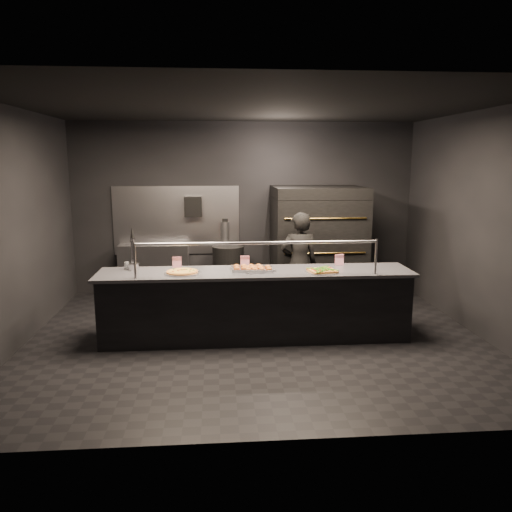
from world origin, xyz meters
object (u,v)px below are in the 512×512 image
object	(u,v)px
round_pizza	(182,272)
towel_dispenser	(193,207)
prep_shelf	(154,270)
beer_tap	(133,258)
fire_extinguisher	(225,234)
slider_tray_b	(258,269)
pizza_oven	(317,243)
worker	(299,264)
slider_tray_a	(248,268)
service_counter	(256,304)
trash_bin	(228,272)
square_pizza	(322,271)

from	to	relation	value
round_pizza	towel_dispenser	bearing A→B (deg)	88.83
prep_shelf	beer_tap	xyz separation A→B (m)	(0.00, -2.12, 0.63)
fire_extinguisher	slider_tray_b	xyz separation A→B (m)	(0.38, -2.41, -0.12)
pizza_oven	round_pizza	bearing A→B (deg)	-137.73
prep_shelf	worker	xyz separation A→B (m)	(2.34, -1.34, 0.34)
slider_tray_a	prep_shelf	bearing A→B (deg)	123.49
service_counter	slider_tray_a	distance (m)	0.50
slider_tray_b	slider_tray_a	bearing A→B (deg)	155.14
trash_bin	worker	world-z (taller)	worker
beer_tap	round_pizza	world-z (taller)	beer_tap
service_counter	pizza_oven	distance (m)	2.30
towel_dispenser	trash_bin	world-z (taller)	towel_dispenser
service_counter	trash_bin	size ratio (longest dim) A/B	4.56
worker	trash_bin	bearing A→B (deg)	-52.21
beer_tap	trash_bin	bearing A→B (deg)	55.25
round_pizza	worker	distance (m)	1.98
slider_tray_a	slider_tray_b	distance (m)	0.14
slider_tray_b	square_pizza	bearing A→B (deg)	-9.74
beer_tap	trash_bin	xyz separation A→B (m)	(1.29, 1.86, -0.63)
prep_shelf	square_pizza	bearing A→B (deg)	-45.22
prep_shelf	trash_bin	world-z (taller)	same
slider_tray_a	trash_bin	size ratio (longest dim) A/B	0.49
pizza_oven	slider_tray_b	distance (m)	2.24
fire_extinguisher	round_pizza	distance (m)	2.53
towel_dispenser	slider_tray_b	world-z (taller)	towel_dispenser
towel_dispenser	slider_tray_b	size ratio (longest dim) A/B	0.75
pizza_oven	slider_tray_a	distance (m)	2.26
service_counter	beer_tap	distance (m)	1.73
square_pizza	round_pizza	bearing A→B (deg)	177.01
towel_dispenser	round_pizza	size ratio (longest dim) A/B	0.76
round_pizza	slider_tray_b	size ratio (longest dim) A/B	0.99
slider_tray_a	round_pizza	bearing A→B (deg)	-172.79
slider_tray_a	service_counter	bearing A→B (deg)	-28.09
trash_bin	worker	distance (m)	1.54
pizza_oven	square_pizza	world-z (taller)	pizza_oven
towel_dispenser	trash_bin	size ratio (longest dim) A/B	0.39
square_pizza	worker	distance (m)	1.14
slider_tray_a	square_pizza	size ratio (longest dim) A/B	1.06
square_pizza	prep_shelf	bearing A→B (deg)	134.78
towel_dispenser	trash_bin	distance (m)	1.29
fire_extinguisher	beer_tap	world-z (taller)	beer_tap
pizza_oven	towel_dispenser	xyz separation A→B (m)	(-2.10, 0.49, 0.58)
service_counter	square_pizza	bearing A→B (deg)	-9.88
beer_tap	slider_tray_b	distance (m)	1.65
prep_shelf	towel_dispenser	world-z (taller)	towel_dispenser
fire_extinguisher	trash_bin	world-z (taller)	fire_extinguisher
trash_bin	fire_extinguisher	bearing A→B (deg)	97.16
towel_dispenser	slider_tray_b	distance (m)	2.64
service_counter	slider_tray_a	xyz separation A→B (m)	(-0.10, 0.05, 0.48)
pizza_oven	fire_extinguisher	xyz separation A→B (m)	(-1.55, 0.50, 0.09)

